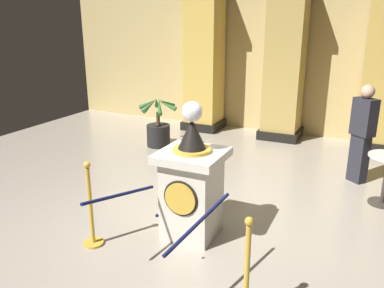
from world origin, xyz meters
name	(u,v)px	position (x,y,z in m)	size (l,w,h in m)	color
ground_plane	(202,224)	(0.00, 0.00, 0.00)	(11.90, 11.90, 0.00)	#9E9384
back_wall	(290,59)	(0.00, 5.06, 1.75)	(11.90, 0.16, 3.50)	tan
pedestal_clock	(192,185)	(-0.02, -0.27, 0.67)	(0.76, 0.76, 1.70)	beige
stanchion_near	(91,216)	(-0.98, -1.00, 0.37)	(0.24, 0.24, 1.06)	gold
stanchion_far	(246,283)	(1.04, -1.38, 0.35)	(0.24, 0.24, 1.00)	gold
velvet_rope	(157,208)	(0.03, -1.19, 0.79)	(1.24, 1.21, 0.22)	#141947
column_left	(204,61)	(-1.93, 4.52, 1.67)	(0.92, 0.92, 3.36)	black
column_right	(382,69)	(1.93, 4.52, 1.67)	(0.82, 0.82, 3.36)	black
column_centre_rear	(285,64)	(0.00, 4.52, 1.67)	(0.93, 0.93, 3.36)	black
potted_palm_left	(158,130)	(-2.22, 2.74, 0.36)	(0.87, 0.81, 1.11)	black
bystander_guest	(362,132)	(1.76, 2.44, 0.86)	(0.42, 0.40, 1.63)	#26262D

